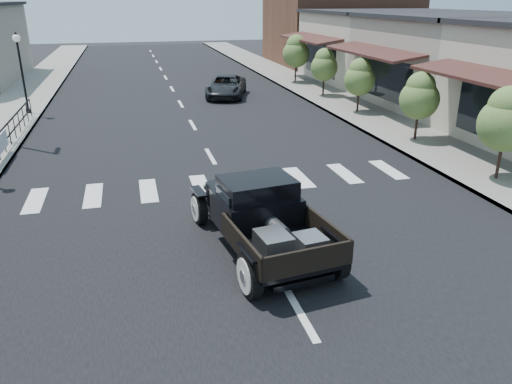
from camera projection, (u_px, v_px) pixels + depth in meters
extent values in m
plane|color=black|center=(258.00, 240.00, 12.03)|extent=(120.00, 120.00, 0.00)
cube|color=black|center=(185.00, 112.00, 25.57)|extent=(14.00, 80.00, 0.02)
cube|color=gray|center=(5.00, 120.00, 23.59)|extent=(3.00, 80.00, 0.15)
cube|color=gray|center=(339.00, 102.00, 27.50)|extent=(3.00, 80.00, 0.15)
cube|color=gray|center=(471.00, 63.00, 26.40)|extent=(10.00, 9.00, 4.50)
cube|color=#B5AA99|center=(388.00, 47.00, 34.52)|extent=(10.00, 9.00, 4.50)
cube|color=brown|center=(339.00, 22.00, 43.21)|extent=(11.00, 10.00, 7.00)
imported|color=black|center=(226.00, 87.00, 29.15)|extent=(3.29, 4.84, 1.23)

